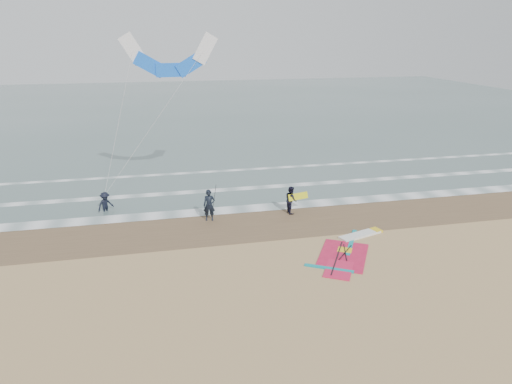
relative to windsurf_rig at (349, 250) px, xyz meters
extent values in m
plane|color=tan|center=(-3.18, -1.67, -0.03)|extent=(120.00, 120.00, 0.00)
cube|color=#47605E|center=(-3.18, 46.33, -0.02)|extent=(120.00, 80.00, 0.02)
cube|color=brown|center=(-3.18, 4.33, -0.03)|extent=(120.00, 5.00, 0.01)
cube|color=white|center=(-3.18, 6.53, 0.00)|extent=(120.00, 1.20, 0.02)
cube|color=white|center=(-3.18, 10.33, 0.00)|extent=(120.00, 0.70, 0.02)
cube|color=white|center=(-3.18, 14.83, 0.00)|extent=(120.00, 0.50, 0.01)
cube|color=white|center=(1.25, 1.47, 0.02)|extent=(2.51, 1.33, 0.12)
cube|color=yellow|center=(2.32, 1.81, 0.03)|extent=(0.60, 0.69, 0.13)
cube|color=#D51B45|center=(-0.52, -0.49, -0.01)|extent=(3.43, 3.79, 0.04)
cube|color=#D51B45|center=(-1.25, -1.76, -0.01)|extent=(1.90, 2.11, 0.04)
cube|color=#0C8C99|center=(0.46, 0.78, -0.01)|extent=(1.75, 2.82, 0.05)
cube|color=#0C8C99|center=(-1.64, -1.57, -0.01)|extent=(2.06, 1.31, 0.05)
cube|color=yellow|center=(-0.22, 0.00, -0.01)|extent=(0.89, 0.85, 0.05)
cylinder|color=black|center=(-0.91, -0.69, 0.01)|extent=(1.81, 3.08, 0.06)
cylinder|color=black|center=(-0.32, -0.30, 0.03)|extent=(1.21, 1.33, 0.04)
cylinder|color=black|center=(-0.32, -0.30, 0.03)|extent=(0.58, 1.69, 0.04)
imported|color=black|center=(-6.27, 5.25, 0.88)|extent=(0.73, 0.53, 1.83)
imported|color=black|center=(-1.41, 5.41, 0.78)|extent=(0.66, 0.83, 1.64)
imported|color=black|center=(-12.19, 7.91, 0.75)|extent=(1.16, 1.09, 1.58)
cylinder|color=black|center=(-5.97, 5.25, 1.31)|extent=(0.17, 0.86, 1.82)
cube|color=yellow|center=(-1.01, 5.31, 1.00)|extent=(1.30, 0.51, 0.39)
cube|color=white|center=(-9.96, 10.57, 9.19)|extent=(1.64, 0.20, 1.99)
cube|color=blue|center=(-9.04, 10.57, 8.27)|extent=(1.99, 0.22, 1.63)
cube|color=blue|center=(-7.79, 10.57, 7.94)|extent=(1.82, 0.21, 0.84)
cube|color=blue|center=(-6.54, 10.57, 8.27)|extent=(1.99, 0.22, 1.63)
cube|color=white|center=(-5.63, 10.57, 9.19)|extent=(1.64, 0.20, 1.99)
cylinder|color=beige|center=(-11.07, 9.24, 5.08)|extent=(2.25, 2.68, 8.21)
cylinder|color=beige|center=(-8.91, 9.24, 5.08)|extent=(6.58, 2.68, 8.22)
camera|label=1|loc=(-8.76, -18.85, 10.08)|focal=32.00mm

